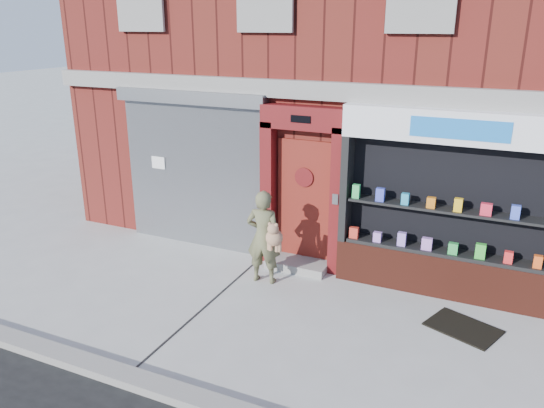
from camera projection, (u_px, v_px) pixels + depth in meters
The scene contains 7 objects.
ground at pixel (302, 323), 7.82m from camera, with size 80.00×80.00×0.00m, color #9E9E99.
building at pixel (405, 33), 11.69m from camera, with size 12.00×8.16×8.00m.
shutter_bay at pixel (194, 160), 10.10m from camera, with size 3.10×0.30×3.04m.
red_door_bay at pixel (302, 189), 9.24m from camera, with size 1.52×0.58×2.90m.
pharmacy_bay at pixel (451, 214), 8.25m from camera, with size 3.50×0.41×3.00m.
woman at pixel (264, 237), 8.83m from camera, with size 0.73×0.53×1.62m.
doormat at pixel (463, 328), 7.67m from camera, with size 0.96×0.67×0.02m, color black.
Camera 1 is at (2.43, -6.40, 4.19)m, focal length 35.00 mm.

